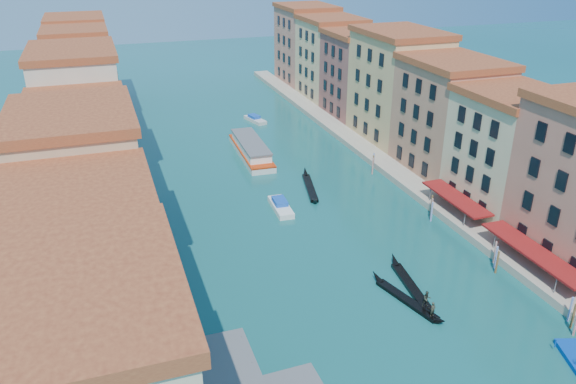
% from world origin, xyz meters
% --- Properties ---
extents(left_bank_palazzos, '(12.80, 128.40, 21.00)m').
position_xyz_m(left_bank_palazzos, '(-26.00, 64.68, 9.71)').
color(left_bank_palazzos, beige).
rests_on(left_bank_palazzos, ground).
extents(right_bank_palazzos, '(12.80, 128.40, 21.00)m').
position_xyz_m(right_bank_palazzos, '(30.00, 65.00, 9.75)').
color(right_bank_palazzos, '#963E30').
rests_on(right_bank_palazzos, ground).
extents(quay, '(4.00, 140.00, 1.00)m').
position_xyz_m(quay, '(22.00, 65.00, 0.50)').
color(quay, '#9F9780').
rests_on(quay, ground).
extents(restaurant_awnings, '(3.20, 44.55, 3.12)m').
position_xyz_m(restaurant_awnings, '(22.19, 23.00, 2.99)').
color(restaurant_awnings, maroon).
rests_on(restaurant_awnings, ground).
extents(mooring_poles_right, '(1.44, 54.24, 3.20)m').
position_xyz_m(mooring_poles_right, '(19.10, 28.80, 1.30)').
color(mooring_poles_right, brown).
rests_on(mooring_poles_right, ground).
extents(vaporetto_far, '(4.93, 18.99, 2.81)m').
position_xyz_m(vaporetto_far, '(1.75, 72.03, 1.26)').
color(vaporetto_far, silver).
rests_on(vaporetto_far, ground).
extents(gondola_fore, '(3.77, 11.21, 2.27)m').
position_xyz_m(gondola_fore, '(5.71, 23.32, 0.38)').
color(gondola_fore, black).
rests_on(gondola_fore, ground).
extents(gondola_right, '(2.52, 12.34, 2.46)m').
position_xyz_m(gondola_right, '(7.44, 25.15, 0.47)').
color(gondola_right, black).
rests_on(gondola_right, ground).
extents(gondola_far, '(3.91, 13.05, 1.87)m').
position_xyz_m(gondola_far, '(6.53, 54.85, 0.38)').
color(gondola_far, black).
rests_on(gondola_far, ground).
extents(motorboat_mid, '(2.51, 7.05, 1.44)m').
position_xyz_m(motorboat_mid, '(-0.10, 49.34, 0.56)').
color(motorboat_mid, white).
rests_on(motorboat_mid, ground).
extents(motorboat_far, '(3.61, 6.75, 1.34)m').
position_xyz_m(motorboat_far, '(8.07, 91.74, 0.52)').
color(motorboat_far, silver).
rests_on(motorboat_far, ground).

